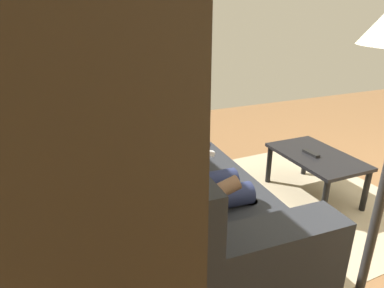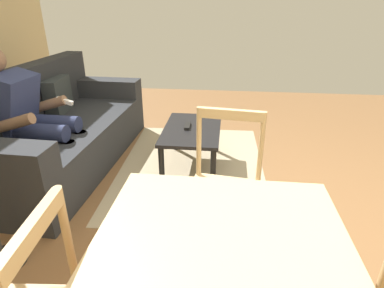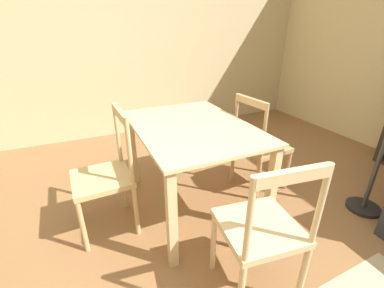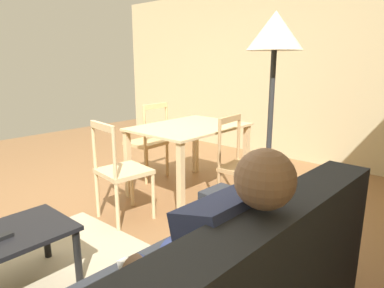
# 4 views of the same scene
# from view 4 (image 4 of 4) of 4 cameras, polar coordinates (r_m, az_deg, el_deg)

# --- Properties ---
(ground_plane) EXTENTS (8.21, 8.21, 0.00)m
(ground_plane) POSITION_cam_4_polar(r_m,az_deg,el_deg) (3.57, -14.96, -10.80)
(ground_plane) COLOR brown
(wall_side) EXTENTS (0.12, 6.21, 2.60)m
(wall_side) POSITION_cam_4_polar(r_m,az_deg,el_deg) (5.55, 11.90, 11.84)
(wall_side) COLOR #C8B586
(wall_side) RESTS_ON ground_plane
(person_lounging) EXTENTS (0.60, 0.92, 1.18)m
(person_lounging) POSITION_cam_4_polar(r_m,az_deg,el_deg) (1.49, 2.95, -20.74)
(person_lounging) COLOR navy
(person_lounging) RESTS_ON ground_plane
(coffee_table) EXTENTS (0.84, 0.53, 0.41)m
(coffee_table) POSITION_cam_4_polar(r_m,az_deg,el_deg) (2.47, -29.69, -14.69)
(coffee_table) COLOR black
(coffee_table) RESTS_ON ground_plane
(dining_table) EXTENTS (1.23, 0.89, 0.77)m
(dining_table) POSITION_cam_4_polar(r_m,az_deg,el_deg) (3.76, -0.45, 1.31)
(dining_table) COLOR #D1B27F
(dining_table) RESTS_ON ground_plane
(dining_chair_near_wall) EXTENTS (0.46, 0.46, 0.94)m
(dining_chair_near_wall) POSITION_cam_4_polar(r_m,az_deg,el_deg) (3.39, 8.57, -3.77)
(dining_chair_near_wall) COLOR tan
(dining_chair_near_wall) RESTS_ON ground_plane
(dining_chair_facing_couch) EXTENTS (0.47, 0.47, 0.94)m
(dining_chair_facing_couch) POSITION_cam_4_polar(r_m,az_deg,el_deg) (3.19, -11.91, -4.58)
(dining_chair_facing_couch) COLOR #D1B27F
(dining_chair_facing_couch) RESTS_ON ground_plane
(dining_chair_by_doorway) EXTENTS (0.44, 0.44, 0.97)m
(dining_chair_by_doorway) POSITION_cam_4_polar(r_m,az_deg,el_deg) (4.29, -7.55, 0.29)
(dining_chair_by_doorway) COLOR tan
(dining_chair_by_doorway) RESTS_ON ground_plane
(floor_lamp) EXTENTS (0.36, 0.36, 1.77)m
(floor_lamp) POSITION_cam_4_polar(r_m,az_deg,el_deg) (2.29, 13.68, 14.21)
(floor_lamp) COLOR black
(floor_lamp) RESTS_ON ground_plane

